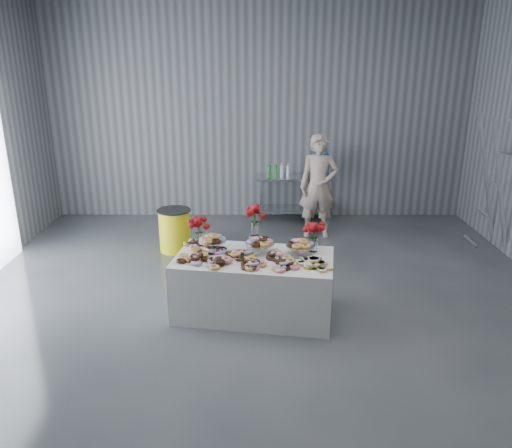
{
  "coord_description": "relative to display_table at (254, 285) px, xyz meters",
  "views": [
    {
      "loc": [
        -0.04,
        -5.14,
        3.06
      ],
      "look_at": [
        -0.05,
        0.97,
        0.99
      ],
      "focal_mm": 35.0,
      "sensor_mm": 36.0,
      "label": 1
    }
  ],
  "objects": [
    {
      "name": "bouquet_left",
      "position": [
        -0.7,
        0.36,
        0.67
      ],
      "size": [
        0.26,
        0.26,
        0.42
      ],
      "color": "white",
      "rests_on": "display_table"
    },
    {
      "name": "cake_stand_right",
      "position": [
        0.57,
        0.06,
        0.52
      ],
      "size": [
        0.36,
        0.36,
        0.17
      ],
      "color": "silver",
      "rests_on": "display_table"
    },
    {
      "name": "person",
      "position": [
        1.11,
        2.81,
        0.53
      ],
      "size": [
        0.68,
        0.47,
        1.81
      ],
      "primitive_type": "imported",
      "rotation": [
        0.0,
        0.0,
        -0.05
      ],
      "color": "#CC8C93",
      "rests_on": "ground"
    },
    {
      "name": "water_jug",
      "position": [
        1.26,
        3.65,
        0.77
      ],
      "size": [
        0.28,
        0.28,
        0.55
      ],
      "color": "#3E84D3",
      "rests_on": "prep_table"
    },
    {
      "name": "prep_table",
      "position": [
        0.76,
        3.65,
        0.24
      ],
      "size": [
        1.5,
        0.6,
        0.9
      ],
      "color": "silver",
      "rests_on": "ground"
    },
    {
      "name": "cake_stand_mid",
      "position": [
        0.07,
        0.14,
        0.52
      ],
      "size": [
        0.36,
        0.36,
        0.17
      ],
      "color": "silver",
      "rests_on": "display_table"
    },
    {
      "name": "stepladder",
      "position": [
        3.83,
        2.19,
        0.74
      ],
      "size": [
        0.75,
        0.55,
        2.22
      ],
      "primitive_type": null,
      "rotation": [
        0.0,
        -0.23,
        0.0
      ],
      "color": "silver",
      "rests_on": "ground"
    },
    {
      "name": "bouquet_right",
      "position": [
        0.74,
        0.19,
        0.67
      ],
      "size": [
        0.26,
        0.26,
        0.42
      ],
      "color": "white",
      "rests_on": "display_table"
    },
    {
      "name": "trash_barrel",
      "position": [
        -1.31,
        2.11,
        -0.02
      ],
      "size": [
        0.55,
        0.55,
        0.7
      ],
      "rotation": [
        0.0,
        0.0,
        -0.15
      ],
      "color": "yellow",
      "rests_on": "ground"
    },
    {
      "name": "cake_stand_left",
      "position": [
        -0.52,
        0.23,
        0.52
      ],
      "size": [
        0.36,
        0.36,
        0.17
      ],
      "color": "silver",
      "rests_on": "display_table"
    },
    {
      "name": "room_walls",
      "position": [
        -0.2,
        -0.38,
        2.26
      ],
      "size": [
        8.04,
        9.04,
        4.02
      ],
      "color": "slate",
      "rests_on": "ground"
    },
    {
      "name": "drink_bottles",
      "position": [
        0.44,
        3.55,
        0.66
      ],
      "size": [
        0.54,
        0.08,
        0.27
      ],
      "primitive_type": null,
      "color": "#268C33",
      "rests_on": "prep_table"
    },
    {
      "name": "danish_pile",
      "position": [
        0.72,
        -0.26,
        0.43
      ],
      "size": [
        0.48,
        0.48,
        0.11
      ],
      "primitive_type": null,
      "color": "silver",
      "rests_on": "display_table"
    },
    {
      "name": "ground",
      "position": [
        0.08,
        -0.45,
        -0.38
      ],
      "size": [
        9.0,
        9.0,
        0.0
      ],
      "primitive_type": "plane",
      "color": "#36393D",
      "rests_on": "ground"
    },
    {
      "name": "donut_mounds",
      "position": [
        -0.0,
        -0.05,
        0.42
      ],
      "size": [
        1.91,
        1.07,
        0.09
      ],
      "primitive_type": null,
      "rotation": [
        0.0,
        0.0,
        -0.16
      ],
      "color": "#DCA250",
      "rests_on": "display_table"
    },
    {
      "name": "bouquet_center",
      "position": [
        0.01,
        0.35,
        0.75
      ],
      "size": [
        0.26,
        0.26,
        0.57
      ],
      "color": "silver",
      "rests_on": "display_table"
    },
    {
      "name": "display_table",
      "position": [
        0.0,
        0.0,
        0.0
      ],
      "size": [
        2.03,
        1.28,
        0.75
      ],
      "primitive_type": "cube",
      "rotation": [
        0.0,
        0.0,
        -0.16
      ],
      "color": "silver",
      "rests_on": "ground"
    }
  ]
}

